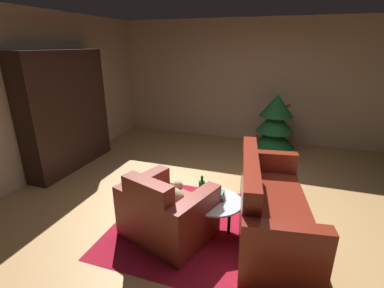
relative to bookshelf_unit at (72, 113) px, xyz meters
name	(u,v)px	position (x,y,z in m)	size (l,w,h in m)	color
ground_plane	(216,213)	(2.87, -0.79, -0.98)	(7.88, 7.88, 0.00)	#B0844F
wall_back	(253,82)	(2.87, 2.52, 0.36)	(6.33, 0.06, 2.68)	tan
wall_left	(18,100)	(-0.27, -0.79, 0.36)	(0.06, 6.68, 2.68)	tan
area_rug	(207,228)	(2.84, -1.14, -0.98)	(2.28, 1.91, 0.01)	maroon
bookshelf_unit	(72,113)	(0.00, 0.00, 0.00)	(0.38, 1.75, 2.06)	black
armchair_red	(166,213)	(2.41, -1.40, -0.68)	(1.15, 1.04, 0.83)	maroon
couch_red	(269,208)	(3.54, -0.96, -0.67)	(1.04, 1.97, 0.94)	maroon
coffee_table	(215,204)	(2.93, -1.15, -0.61)	(0.64, 0.64, 0.41)	black
book_stack_on_table	(216,195)	(2.93, -1.10, -0.52)	(0.21, 0.18, 0.10)	#3E4A84
bottle_on_table	(202,189)	(2.76, -1.12, -0.46)	(0.08, 0.08, 0.28)	#15551C
decorated_tree	(275,124)	(3.45, 1.75, -0.36)	(0.84, 0.84, 1.21)	brown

